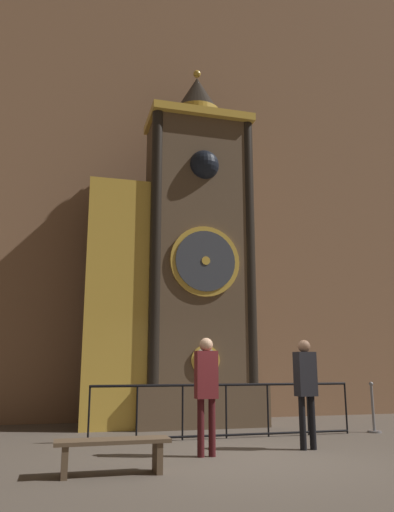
{
  "coord_description": "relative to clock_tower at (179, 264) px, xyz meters",
  "views": [
    {
      "loc": [
        -2.83,
        -7.44,
        1.4
      ],
      "look_at": [
        0.3,
        4.22,
        4.0
      ],
      "focal_mm": 35.0,
      "sensor_mm": 36.0,
      "label": 1
    }
  ],
  "objects": [
    {
      "name": "visitor_near",
      "position": [
        -0.42,
        -3.85,
        -2.67
      ],
      "size": [
        0.34,
        0.22,
        1.8
      ],
      "rotation": [
        0.0,
        0.0,
        -0.01
      ],
      "color": "#461518",
      "rests_on": "ground_plane"
    },
    {
      "name": "cathedral_back_wall",
      "position": [
        0.08,
        1.39,
        3.91
      ],
      "size": [
        24.0,
        0.32,
        15.36
      ],
      "color": "#936B4C",
      "rests_on": "ground_plane"
    },
    {
      "name": "stanchion_post",
      "position": [
        3.71,
        -2.09,
        -3.43
      ],
      "size": [
        0.28,
        0.28,
        1.02
      ],
      "color": "gray",
      "rests_on": "ground_plane"
    },
    {
      "name": "clock_tower",
      "position": [
        0.0,
        0.0,
        0.0
      ],
      "size": [
        4.21,
        1.81,
        9.12
      ],
      "color": "brown",
      "rests_on": "ground_plane"
    },
    {
      "name": "visitor_far",
      "position": [
        1.38,
        -3.68,
        -2.68
      ],
      "size": [
        0.36,
        0.25,
        1.8
      ],
      "rotation": [
        0.0,
        0.0,
        0.1
      ],
      "color": "black",
      "rests_on": "ground_plane"
    },
    {
      "name": "railing_fence",
      "position": [
        0.48,
        -2.1,
        -3.19
      ],
      "size": [
        5.23,
        0.05,
        1.02
      ],
      "color": "black",
      "rests_on": "ground_plane"
    },
    {
      "name": "visitor_bench",
      "position": [
        -1.95,
        -4.76,
        -3.44
      ],
      "size": [
        1.48,
        0.4,
        0.44
      ],
      "color": "brown",
      "rests_on": "ground_plane"
    },
    {
      "name": "ground_plane",
      "position": [
        0.17,
        -4.19,
        -3.76
      ],
      "size": [
        28.0,
        28.0,
        0.0
      ],
      "primitive_type": "plane",
      "color": "brown"
    }
  ]
}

